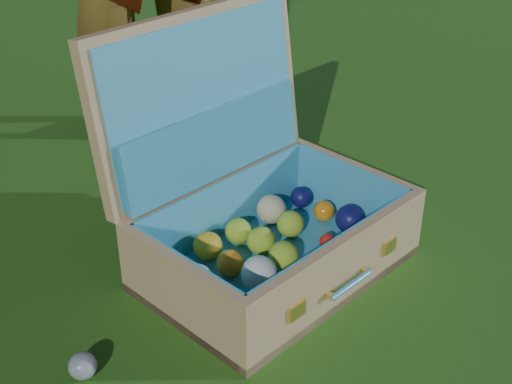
% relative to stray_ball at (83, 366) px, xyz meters
% --- Properties ---
extents(ground, '(60.00, 60.00, 0.00)m').
position_rel_stray_ball_xyz_m(ground, '(0.66, 0.11, -0.03)').
color(ground, '#215114').
rests_on(ground, ground).
extents(stray_ball, '(0.06, 0.06, 0.06)m').
position_rel_stray_ball_xyz_m(stray_ball, '(0.00, 0.00, 0.00)').
color(stray_ball, teal).
rests_on(stray_ball, ground).
extents(suitcase, '(0.75, 0.65, 0.64)m').
position_rel_stray_ball_xyz_m(suitcase, '(0.56, 0.14, 0.15)').
color(suitcase, tan).
rests_on(suitcase, ground).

